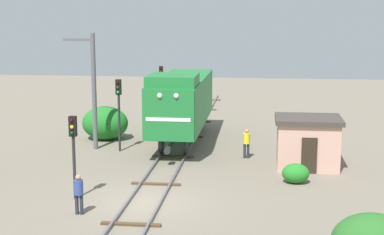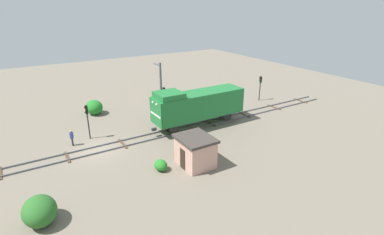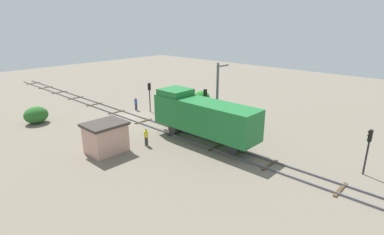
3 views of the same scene
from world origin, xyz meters
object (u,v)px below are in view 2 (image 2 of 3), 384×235
(locomotive, at_px, (197,104))
(worker_near_track, at_px, (72,137))
(relay_hut, at_px, (195,151))
(traffic_signal_near, at_px, (87,116))
(traffic_signal_far, at_px, (260,84))
(traffic_signal_mid, at_px, (164,98))
(worker_by_signal, at_px, (191,138))
(catenary_mast, at_px, (161,89))

(locomotive, relative_size, worker_near_track, 6.82)
(locomotive, xyz_separation_m, relay_hut, (7.50, -5.00, -1.38))
(traffic_signal_near, xyz_separation_m, traffic_signal_far, (-0.40, 25.06, -0.09))
(traffic_signal_mid, relative_size, worker_near_track, 2.55)
(worker_near_track, xyz_separation_m, worker_by_signal, (6.60, 10.29, 0.00))
(traffic_signal_mid, xyz_separation_m, worker_near_track, (1.00, -11.10, -2.01))
(traffic_signal_mid, distance_m, relay_hut, 11.27)
(catenary_mast, bearing_deg, worker_by_signal, -7.45)
(traffic_signal_far, height_order, catenary_mast, catenary_mast)
(traffic_signal_mid, distance_m, worker_by_signal, 7.90)
(traffic_signal_near, distance_m, relay_hut, 12.73)
(traffic_signal_far, relative_size, worker_near_track, 2.14)
(traffic_signal_mid, height_order, worker_by_signal, traffic_signal_mid)
(worker_by_signal, xyz_separation_m, catenary_mast, (-9.27, 1.21, 2.75))
(locomotive, height_order, traffic_signal_mid, locomotive)
(traffic_signal_mid, relative_size, catenary_mast, 0.62)
(traffic_signal_far, bearing_deg, traffic_signal_near, -89.09)
(traffic_signal_near, height_order, traffic_signal_mid, traffic_signal_mid)
(locomotive, relative_size, relay_hut, 3.31)
(traffic_signal_near, xyz_separation_m, relay_hut, (10.70, 6.78, -1.25))
(locomotive, bearing_deg, traffic_signal_near, -105.21)
(worker_near_track, height_order, catenary_mast, catenary_mast)
(worker_by_signal, bearing_deg, catenary_mast, 157.84)
(traffic_signal_mid, distance_m, traffic_signal_far, 15.91)
(traffic_signal_near, xyz_separation_m, catenary_mast, (-1.87, 9.56, 1.11))
(traffic_signal_near, relative_size, traffic_signal_far, 1.03)
(catenary_mast, distance_m, relay_hut, 13.09)
(traffic_signal_near, height_order, worker_near_track, traffic_signal_near)
(worker_by_signal, bearing_deg, traffic_signal_far, 100.32)
(traffic_signal_far, height_order, worker_by_signal, traffic_signal_far)
(traffic_signal_near, bearing_deg, traffic_signal_far, 90.91)
(catenary_mast, bearing_deg, relay_hut, -12.51)
(worker_near_track, xyz_separation_m, catenary_mast, (-2.67, 11.50, 2.75))
(catenary_mast, bearing_deg, worker_near_track, -76.93)
(traffic_signal_near, relative_size, catenary_mast, 0.54)
(traffic_signal_far, height_order, worker_near_track, traffic_signal_far)
(traffic_signal_near, relative_size, worker_near_track, 2.22)
(traffic_signal_near, xyz_separation_m, traffic_signal_mid, (-0.20, 9.16, 0.37))
(traffic_signal_far, bearing_deg, locomotive, -74.84)
(relay_hut, bearing_deg, worker_near_track, -138.65)
(traffic_signal_far, xyz_separation_m, worker_near_track, (1.20, -27.00, -1.56))
(traffic_signal_near, distance_m, traffic_signal_mid, 9.17)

